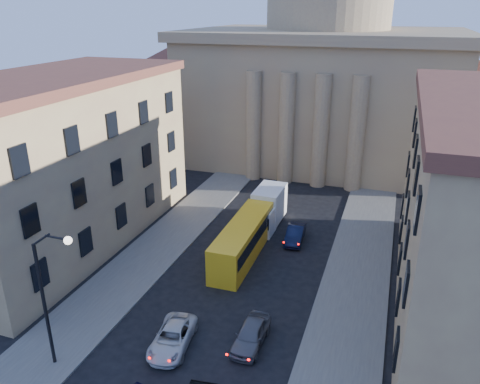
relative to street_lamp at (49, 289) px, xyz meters
The scene contains 10 objects.
sidewalk_left 11.38m from the street_lamp, 98.71° to the left, with size 5.00×60.00×0.15m, color #56534E.
sidewalk_right 19.14m from the street_lamp, 32.88° to the left, with size 5.00×60.00×0.15m, color #56534E.
church 48.43m from the street_lamp, 81.65° to the left, with size 68.02×28.76×36.60m.
building_left 17.36m from the street_lamp, 125.62° to the left, with size 11.60×26.60×14.70m.
street_lamp is the anchor object (origin of this frame).
car_left_mid 8.00m from the street_lamp, 33.85° to the left, with size 2.16×4.68×1.30m, color silver.
car_right_far 12.22m from the street_lamp, 28.58° to the left, with size 1.71×4.24×1.45m, color #545459.
car_right_distant 22.63m from the street_lamp, 64.45° to the left, with size 1.46×4.19×1.38m, color black.
city_bus 17.34m from the street_lamp, 69.39° to the left, with size 2.55×10.70×3.01m.
box_truck 23.64m from the street_lamp, 74.68° to the left, with size 2.55×6.27×3.43m.
Camera 1 is at (10.00, -9.35, 19.73)m, focal length 35.00 mm.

